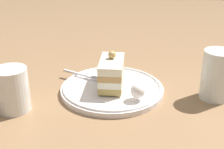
% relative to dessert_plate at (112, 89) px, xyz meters
% --- Properties ---
extents(ground_plane, '(2.40, 2.40, 0.00)m').
position_rel_dessert_plate_xyz_m(ground_plane, '(-0.02, 0.00, -0.01)').
color(ground_plane, '#906D4A').
extents(dessert_plate, '(0.25, 0.25, 0.02)m').
position_rel_dessert_plate_xyz_m(dessert_plate, '(0.00, 0.00, 0.00)').
color(dessert_plate, white).
rests_on(dessert_plate, ground_plane).
extents(cake_slice, '(0.06, 0.11, 0.08)m').
position_rel_dessert_plate_xyz_m(cake_slice, '(-0.00, 0.00, 0.04)').
color(cake_slice, tan).
rests_on(cake_slice, dessert_plate).
extents(whipped_cream_dollop, '(0.03, 0.03, 0.04)m').
position_rel_dessert_plate_xyz_m(whipped_cream_dollop, '(0.06, -0.06, 0.03)').
color(whipped_cream_dollop, white).
rests_on(whipped_cream_dollop, dessert_plate).
extents(fork, '(0.11, 0.06, 0.00)m').
position_rel_dessert_plate_xyz_m(fork, '(-0.08, 0.05, 0.01)').
color(fork, silver).
rests_on(fork, dessert_plate).
extents(drink_glass_near, '(0.07, 0.07, 0.10)m').
position_rel_dessert_plate_xyz_m(drink_glass_near, '(-0.21, -0.09, 0.03)').
color(drink_glass_near, white).
rests_on(drink_glass_near, ground_plane).
extents(drink_glass_far, '(0.07, 0.07, 0.11)m').
position_rel_dessert_plate_xyz_m(drink_glass_far, '(0.24, -0.01, 0.04)').
color(drink_glass_far, white).
rests_on(drink_glass_far, ground_plane).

